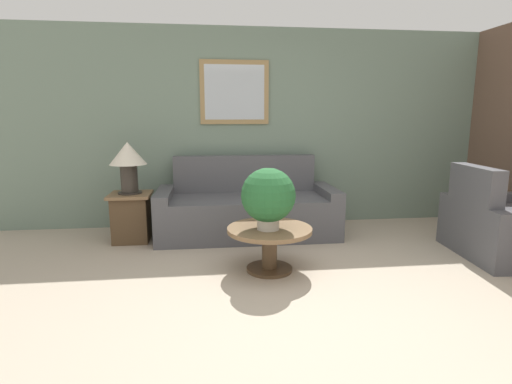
# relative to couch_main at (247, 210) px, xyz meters

# --- Properties ---
(ground_plane) EXTENTS (20.00, 20.00, 0.00)m
(ground_plane) POSITION_rel_couch_main_xyz_m (0.42, -2.19, -0.31)
(ground_plane) COLOR tan
(wall_back) EXTENTS (7.68, 0.09, 2.60)m
(wall_back) POSITION_rel_couch_main_xyz_m (0.41, 0.56, 1.00)
(wall_back) COLOR slate
(wall_back) RESTS_ON ground_plane
(couch_main) EXTENTS (2.19, 0.91, 0.96)m
(couch_main) POSITION_rel_couch_main_xyz_m (0.00, 0.00, 0.00)
(couch_main) COLOR #4C4C51
(couch_main) RESTS_ON ground_plane
(armchair) EXTENTS (1.01, 1.16, 0.96)m
(armchair) POSITION_rel_couch_main_xyz_m (2.61, -1.12, -0.00)
(armchair) COLOR #4C4C51
(armchair) RESTS_ON ground_plane
(coffee_table) EXTENTS (0.81, 0.81, 0.43)m
(coffee_table) POSITION_rel_couch_main_xyz_m (0.10, -1.23, -0.00)
(coffee_table) COLOR #4C3823
(coffee_table) RESTS_ON ground_plane
(side_table) EXTENTS (0.48, 0.48, 0.57)m
(side_table) POSITION_rel_couch_main_xyz_m (-1.39, -0.10, -0.02)
(side_table) COLOR #4C3823
(side_table) RESTS_ON ground_plane
(table_lamp) EXTENTS (0.42, 0.42, 0.60)m
(table_lamp) POSITION_rel_couch_main_xyz_m (-1.39, -0.10, 0.66)
(table_lamp) COLOR #2D2823
(table_lamp) RESTS_ON side_table
(potted_plant_on_table) EXTENTS (0.50, 0.50, 0.58)m
(potted_plant_on_table) POSITION_rel_couch_main_xyz_m (0.07, -1.28, 0.43)
(potted_plant_on_table) COLOR beige
(potted_plant_on_table) RESTS_ON coffee_table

